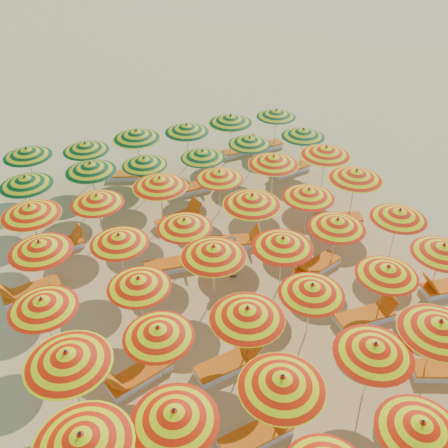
{
  "coord_description": "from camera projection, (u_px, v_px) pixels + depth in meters",
  "views": [
    {
      "loc": [
        -4.69,
        -11.29,
        10.52
      ],
      "look_at": [
        0.0,
        0.5,
        1.6
      ],
      "focal_mm": 40.0,
      "sensor_mm": 36.0,
      "label": 1
    }
  ],
  "objects": [
    {
      "name": "umbrella_15",
      "position": [
        312.0,
        289.0,
        13.02
      ],
      "size": [
        2.05,
        2.05,
        1.86
      ],
      "color": "silver",
      "rests_on": "ground"
    },
    {
      "name": "umbrella_21",
      "position": [
        283.0,
        242.0,
        14.53
      ],
      "size": [
        2.42,
        2.42,
        1.96
      ],
      "color": "silver",
      "rests_on": "ground"
    },
    {
      "name": "umbrella_26",
      "position": [
        184.0,
        223.0,
        15.47
      ],
      "size": [
        2.27,
        2.27,
        1.86
      ],
      "color": "silver",
      "rests_on": "ground"
    },
    {
      "name": "umbrella_35",
      "position": [
        326.0,
        151.0,
        19.07
      ],
      "size": [
        2.4,
        2.4,
        2.09
      ],
      "color": "silver",
      "rests_on": "ground"
    },
    {
      "name": "umbrella_44",
      "position": [
        137.0,
        134.0,
        20.26
      ],
      "size": [
        2.38,
        2.38,
        2.11
      ],
      "color": "silver",
      "rests_on": "ground"
    },
    {
      "name": "umbrella_32",
      "position": [
        160.0,
        182.0,
        17.22
      ],
      "size": [
        2.26,
        2.26,
        2.05
      ],
      "color": "silver",
      "rests_on": "ground"
    },
    {
      "name": "lounger_6",
      "position": [
        139.0,
        376.0,
        12.58
      ],
      "size": [
        1.83,
        1.07,
        0.69
      ],
      "rotation": [
        0.0,
        0.0,
        3.44
      ],
      "color": "white",
      "rests_on": "ground"
    },
    {
      "name": "umbrella_20",
      "position": [
        214.0,
        251.0,
        14.1
      ],
      "size": [
        2.52,
        2.52,
        2.03
      ],
      "color": "silver",
      "rests_on": "ground"
    },
    {
      "name": "lounger_5",
      "position": [
        448.0,
        371.0,
        12.7
      ],
      "size": [
        1.82,
        1.21,
        0.69
      ],
      "rotation": [
        0.0,
        0.0,
        -0.4
      ],
      "color": "white",
      "rests_on": "ground"
    },
    {
      "name": "lounger_16",
      "position": [
        179.0,
        219.0,
        18.3
      ],
      "size": [
        1.82,
        0.97,
        0.69
      ],
      "rotation": [
        0.0,
        0.0,
        0.24
      ],
      "color": "white",
      "rests_on": "ground"
    },
    {
      "name": "lounger_7",
      "position": [
        229.0,
        364.0,
        12.87
      ],
      "size": [
        1.79,
        0.79,
        0.69
      ],
      "rotation": [
        0.0,
        0.0,
        0.12
      ],
      "color": "white",
      "rests_on": "ground"
    },
    {
      "name": "lounger_20",
      "position": [
        241.0,
        150.0,
        22.83
      ],
      "size": [
        1.79,
        0.8,
        0.69
      ],
      "rotation": [
        0.0,
        0.0,
        0.13
      ],
      "color": "white",
      "rests_on": "ground"
    },
    {
      "name": "lounger_18",
      "position": [
        290.0,
        170.0,
        21.34
      ],
      "size": [
        1.81,
        0.9,
        0.69
      ],
      "rotation": [
        0.0,
        0.0,
        3.33
      ],
      "color": "white",
      "rests_on": "ground"
    },
    {
      "name": "umbrella_9",
      "position": [
        374.0,
        349.0,
        11.27
      ],
      "size": [
        2.21,
        2.21,
        1.96
      ],
      "color": "silver",
      "rests_on": "ground"
    },
    {
      "name": "umbrella_13",
      "position": [
        158.0,
        332.0,
        11.82
      ],
      "size": [
        2.07,
        2.07,
        1.85
      ],
      "color": "silver",
      "rests_on": "ground"
    },
    {
      "name": "umbrella_37",
      "position": [
        90.0,
        167.0,
        18.19
      ],
      "size": [
        2.43,
        2.43,
        2.0
      ],
      "color": "silver",
      "rests_on": "ground"
    },
    {
      "name": "umbrella_43",
      "position": [
        85.0,
        147.0,
        19.71
      ],
      "size": [
        2.13,
        2.13,
        1.92
      ],
      "color": "silver",
      "rests_on": "ground"
    },
    {
      "name": "umbrella_36",
      "position": [
        25.0,
        181.0,
        17.46
      ],
      "size": [
        2.35,
        2.35,
        1.95
      ],
      "color": "silver",
      "rests_on": "ground"
    },
    {
      "name": "umbrella_30",
      "position": [
        30.0,
        210.0,
        15.82
      ],
      "size": [
        2.18,
        2.18,
        2.02
      ],
      "color": "silver",
      "rests_on": "ground"
    },
    {
      "name": "umbrella_25",
      "position": [
        119.0,
        239.0,
        14.8
      ],
      "size": [
        2.3,
        2.3,
        1.87
      ],
      "color": "silver",
      "rests_on": "ground"
    },
    {
      "name": "umbrella_16",
      "position": [
        388.0,
        271.0,
        13.65
      ],
      "size": [
        2.02,
        2.02,
        1.84
      ],
      "color": "silver",
      "rests_on": "ground"
    },
    {
      "name": "umbrella_31",
      "position": [
        97.0,
        199.0,
        16.58
      ],
      "size": [
        2.35,
        2.35,
        1.89
      ],
      "color": "silver",
      "rests_on": "ground"
    },
    {
      "name": "umbrella_40",
      "position": [
        250.0,
        140.0,
        20.32
      ],
      "size": [
        1.78,
        1.78,
        1.85
      ],
      "color": "silver",
      "rests_on": "ground"
    },
    {
      "name": "lounger_11",
      "position": [
        30.0,
        292.0,
        15.11
      ],
      "size": [
        1.8,
        0.85,
        0.69
      ],
      "rotation": [
        0.0,
        0.0,
        3.31
      ],
      "color": "white",
      "rests_on": "ground"
    },
    {
      "name": "beachgoer_b",
      "position": [
        232.0,
        254.0,
        15.7
      ],
      "size": [
        0.55,
        0.7,
        1.41
      ],
      "primitive_type": "imported",
      "rotation": [
        0.0,
        0.0,
        1.55
      ],
      "color": "tan",
      "rests_on": "ground"
    },
    {
      "name": "lounger_17",
      "position": [
        191.0,
        188.0,
        20.09
      ],
      "size": [
        1.75,
        0.65,
        0.69
      ],
      "rotation": [
        0.0,
        0.0,
        0.04
      ],
      "color": "white",
      "rests_on": "ground"
    },
    {
      "name": "lounger_4",
      "position": [
        258.0,
        435.0,
        11.24
      ],
      "size": [
        1.79,
        0.76,
        0.69
      ],
      "rotation": [
        0.0,
        0.0,
        0.11
      ],
      "color": "white",
      "rests_on": "ground"
    },
    {
      "name": "ground",
      "position": [
        230.0,
        273.0,
        16.05
      ],
      "size": [
        120.0,
        120.0,
        0.0
      ],
      "primitive_type": "plane",
      "color": "tan",
      "rests_on": "ground"
    },
    {
      "name": "umbrella_24",
      "position": [
        40.0,
        246.0,
        14.38
      ],
      "size": [
        2.26,
        2.26,
        1.96
      ],
      "color": "silver",
      "rests_on": "ground"
    },
    {
      "name": "umbrella_3",
      "position": [
        421.0,
        427.0,
        9.77
      ],
      "size": [
        1.96,
        1.96,
        1.87
      ],
      "color": "silver",
      "rests_on": "ground"
    },
    {
      "name": "umbrella_28",
      "position": [
        309.0,
        193.0,
        16.88
      ],
      "size": [
        2.34,
        2.34,
        1.9
      ],
      "color": "silver",
      "rests_on": "ground"
    },
    {
      "name": "lounger_15",
      "position": [
        59.0,
        246.0,
        16.97
      ],
      "size": [
        1.78,
        0.75,
        0.69
      ],
      "rotation": [
        0.0,
        0.0,
        0.1
      ],
      "color": "white",
      "rests_on": "ground"
    },
    {
      "name": "umbrella_7",
      "position": [
        174.0,
        415.0,
        9.91
      ],
      "size": [
        2.1,
        2.1,
        1.94
      ],
      "color": "silver",
      "rests_on": "ground"
    },
    {
      "name": "lounger_14",
      "position": [
        337.0,
        219.0,
        18.28
      ],
      "size": [
        1.83,
        1.06,
        0.69
      ],
      "rotation": [
        0.0,
        0.0,
        2.84
      ],
      "color": "white",
      "rests_on": "ground"
    },
    {
      "name": "umbrella_47",
      "position": [
        276.0,
        113.0,
        22.53
      ],
      "size": [
        2.17,
        2.17,
        1.89
      ],
      "color": "silver",
      "rests_on": "ground"
    },
    {
      "name": "umbrella_42",
      "position": [
        27.0,
        152.0,
        19.24
      ],
      "size": [
        2.45,
        2.45,
        1.96
      ],
      "color": "silver",
      "rests_on": "ground"
    },
    {
      "name": "umbrella_46",
      "position": [
        231.0,
        119.0,
        21.59
      ],
      "size": [
        2.43,
        2.43,
        2.08
      ],
      "color": "silver",
      "rests_on": "ground"
    },
    {
      "name": "umbrella_23",
      "position": [
        399.0,
        214.0,
        15.83
      ],
      "size": [
        2.1,
        2.1,
        1.9
      ],
      "color": "silver",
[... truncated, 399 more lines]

